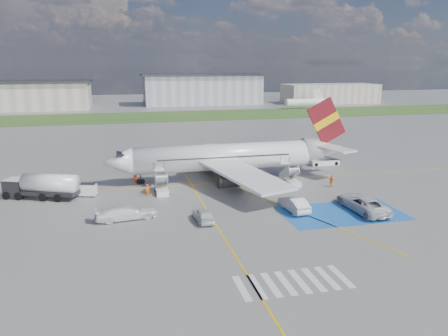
{
  "coord_description": "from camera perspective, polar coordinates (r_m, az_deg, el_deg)",
  "views": [
    {
      "loc": [
        -14.48,
        -47.36,
        16.95
      ],
      "look_at": [
        -1.46,
        6.77,
        3.5
      ],
      "focal_mm": 35.0,
      "sensor_mm": 36.0,
      "label": 1
    }
  ],
  "objects": [
    {
      "name": "ground",
      "position": [
        52.35,
        3.3,
        -5.34
      ],
      "size": [
        400.0,
        400.0,
        0.0
      ],
      "primitive_type": "plane",
      "color": "#60605E",
      "rests_on": "ground"
    },
    {
      "name": "grass_strip",
      "position": [
        144.1,
        -7.72,
        6.71
      ],
      "size": [
        400.0,
        30.0,
        0.01
      ],
      "primitive_type": "cube",
      "color": "#2D4C1E",
      "rests_on": "ground"
    },
    {
      "name": "taxiway_line_main",
      "position": [
        63.41,
        0.17,
        -1.92
      ],
      "size": [
        120.0,
        0.2,
        0.01
      ],
      "primitive_type": "cube",
      "color": "gold",
      "rests_on": "ground"
    },
    {
      "name": "taxiway_line_cross",
      "position": [
        42.11,
        0.66,
        -10.15
      ],
      "size": [
        0.2,
        60.0,
        0.01
      ],
      "primitive_type": "cube",
      "color": "gold",
      "rests_on": "ground"
    },
    {
      "name": "taxiway_line_diag",
      "position": [
        63.41,
        0.17,
        -1.92
      ],
      "size": [
        20.71,
        56.45,
        0.01
      ],
      "primitive_type": "cube",
      "rotation": [
        0.0,
        0.0,
        0.35
      ],
      "color": "gold",
      "rests_on": "ground"
    },
    {
      "name": "staging_box",
      "position": [
        52.6,
        15.13,
        -5.7
      ],
      "size": [
        14.0,
        8.0,
        0.01
      ],
      "primitive_type": "cube",
      "color": "#1B57A6",
      "rests_on": "ground"
    },
    {
      "name": "crosswalk",
      "position": [
        36.2,
        8.97,
        -14.51
      ],
      "size": [
        9.0,
        4.0,
        0.01
      ],
      "color": "silver",
      "rests_on": "ground"
    },
    {
      "name": "terminal_west",
      "position": [
        182.32,
        -26.65,
        8.4
      ],
      "size": [
        60.0,
        22.0,
        10.0
      ],
      "primitive_type": "cube",
      "color": "gray",
      "rests_on": "ground"
    },
    {
      "name": "terminal_centre",
      "position": [
        185.92,
        -2.87,
        10.19
      ],
      "size": [
        48.0,
        18.0,
        12.0
      ],
      "primitive_type": "cube",
      "color": "gray",
      "rests_on": "ground"
    },
    {
      "name": "terminal_east",
      "position": [
        197.3,
        13.66,
        9.44
      ],
      "size": [
        40.0,
        16.0,
        8.0
      ],
      "primitive_type": "cube",
      "color": "gray",
      "rests_on": "ground"
    },
    {
      "name": "airliner",
      "position": [
        64.84,
        1.05,
        1.51
      ],
      "size": [
        36.81,
        32.95,
        11.92
      ],
      "color": "silver",
      "rests_on": "ground"
    },
    {
      "name": "airstairs_fwd",
      "position": [
        58.61,
        -8.13,
        -2.74
      ],
      "size": [
        1.9,
        5.2,
        3.6
      ],
      "color": "silver",
      "rests_on": "ground"
    },
    {
      "name": "airstairs_aft",
      "position": [
        62.94,
        8.88,
        -1.62
      ],
      "size": [
        1.9,
        5.2,
        3.6
      ],
      "color": "silver",
      "rests_on": "ground"
    },
    {
      "name": "fuel_tanker",
      "position": [
        60.47,
        -22.68,
        -2.44
      ],
      "size": [
        9.71,
        5.83,
        3.24
      ],
      "rotation": [
        0.0,
        0.0,
        -0.38
      ],
      "color": "black",
      "rests_on": "ground"
    },
    {
      "name": "gpu_cart",
      "position": [
        59.59,
        -17.33,
        -2.8
      ],
      "size": [
        2.33,
        1.81,
        1.73
      ],
      "rotation": [
        0.0,
        0.0,
        -0.27
      ],
      "color": "silver",
      "rests_on": "ground"
    },
    {
      "name": "belt_loader",
      "position": [
        76.29,
        12.98,
        0.7
      ],
      "size": [
        5.38,
        2.11,
        1.6
      ],
      "rotation": [
        0.0,
        0.0,
        0.02
      ],
      "color": "silver",
      "rests_on": "ground"
    },
    {
      "name": "car_silver_a",
      "position": [
        48.08,
        -2.73,
        -6.14
      ],
      "size": [
        2.05,
        4.43,
        1.47
      ],
      "primitive_type": "imported",
      "rotation": [
        0.0,
        0.0,
        3.22
      ],
      "color": "silver",
      "rests_on": "ground"
    },
    {
      "name": "car_silver_b",
      "position": [
        51.92,
        9.13,
        -4.66
      ],
      "size": [
        2.29,
        5.31,
        1.7
      ],
      "primitive_type": "imported",
      "rotation": [
        0.0,
        0.0,
        3.24
      ],
      "color": "silver",
      "rests_on": "ground"
    },
    {
      "name": "van_white_a",
      "position": [
        53.81,
        17.64,
        -4.09
      ],
      "size": [
        3.07,
        6.48,
        2.41
      ],
      "primitive_type": "imported",
      "rotation": [
        0.0,
        0.0,
        3.16
      ],
      "color": "silver",
      "rests_on": "ground"
    },
    {
      "name": "van_white_b",
      "position": [
        49.76,
        -12.63,
        -5.45
      ],
      "size": [
        5.36,
        2.7,
        2.01
      ],
      "primitive_type": "imported",
      "rotation": [
        0.0,
        0.0,
        1.69
      ],
      "color": "white",
      "rests_on": "ground"
    },
    {
      "name": "crew_fwd",
      "position": [
        57.59,
        -9.94,
        -2.89
      ],
      "size": [
        0.66,
        0.49,
        1.65
      ],
      "primitive_type": "imported",
      "rotation": [
        0.0,
        0.0,
        0.18
      ],
      "color": "orange",
      "rests_on": "ground"
    },
    {
      "name": "crew_nose",
      "position": [
        63.71,
        -11.53,
        -1.29
      ],
      "size": [
        1.03,
        1.1,
        1.81
      ],
      "primitive_type": "imported",
      "rotation": [
        0.0,
        0.0,
        -1.06
      ],
      "color": "#F4590C",
      "rests_on": "ground"
    },
    {
      "name": "crew_aft",
      "position": [
        62.88,
        13.87,
        -1.65
      ],
      "size": [
        0.5,
        1.04,
        1.72
      ],
      "primitive_type": "imported",
      "rotation": [
        0.0,
        0.0,
        1.65
      ],
      "color": "orange",
      "rests_on": "ground"
    }
  ]
}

